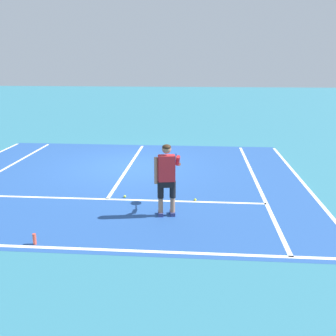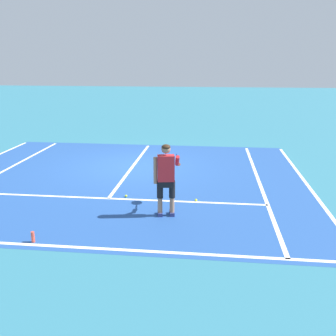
# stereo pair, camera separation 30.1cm
# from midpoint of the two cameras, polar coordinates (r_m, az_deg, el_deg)

# --- Properties ---
(ground_plane) EXTENTS (80.00, 80.00, 0.00)m
(ground_plane) POSITION_cam_midpoint_polar(r_m,az_deg,el_deg) (13.12, -6.52, 0.27)
(ground_plane) COLOR teal
(court_inner_surface) EXTENTS (10.98, 9.51, 0.00)m
(court_inner_surface) POSITION_cam_midpoint_polar(r_m,az_deg,el_deg) (11.82, -7.79, -1.53)
(court_inner_surface) COLOR #234C93
(court_inner_surface) RESTS_ON ground
(line_baseline) EXTENTS (10.98, 0.10, 0.01)m
(line_baseline) POSITION_cam_midpoint_polar(r_m,az_deg,el_deg) (7.75, -14.98, -11.63)
(line_baseline) COLOR white
(line_baseline) RESTS_ON ground
(line_service) EXTENTS (8.23, 0.10, 0.01)m
(line_service) POSITION_cam_midpoint_polar(r_m,az_deg,el_deg) (10.12, -9.97, -4.65)
(line_service) COLOR white
(line_service) RESTS_ON ground
(line_centre_service) EXTENTS (0.10, 6.40, 0.01)m
(line_centre_service) POSITION_cam_midpoint_polar(r_m,az_deg,el_deg) (13.09, -6.55, 0.25)
(line_centre_service) COLOR white
(line_centre_service) RESTS_ON ground
(line_singles_right) EXTENTS (0.10, 9.11, 0.01)m
(line_singles_right) POSITION_cam_midpoint_polar(r_m,az_deg,el_deg) (11.67, 12.39, -1.99)
(line_singles_right) COLOR white
(line_singles_right) RESTS_ON ground
(line_doubles_right) EXTENTS (0.10, 9.11, 0.01)m
(line_doubles_right) POSITION_cam_midpoint_polar(r_m,az_deg,el_deg) (11.94, 18.94, -2.09)
(line_doubles_right) COLOR white
(line_doubles_right) RESTS_ON ground
(tennis_player) EXTENTS (0.60, 1.19, 1.71)m
(tennis_player) POSITION_cam_midpoint_polar(r_m,az_deg,el_deg) (8.66, -1.17, -1.06)
(tennis_player) COLOR navy
(tennis_player) RESTS_ON ground
(tennis_ball_near_feet) EXTENTS (0.07, 0.07, 0.07)m
(tennis_ball_near_feet) POSITION_cam_midpoint_polar(r_m,az_deg,el_deg) (10.16, -7.37, -4.28)
(tennis_ball_near_feet) COLOR #CCE02D
(tennis_ball_near_feet) RESTS_ON ground
(tennis_ball_by_baseline) EXTENTS (0.07, 0.07, 0.07)m
(tennis_ball_by_baseline) POSITION_cam_midpoint_polar(r_m,az_deg,el_deg) (9.87, 3.25, -4.79)
(tennis_ball_by_baseline) COLOR #CCE02D
(tennis_ball_by_baseline) RESTS_ON ground
(water_bottle) EXTENTS (0.07, 0.07, 0.23)m
(water_bottle) POSITION_cam_midpoint_polar(r_m,az_deg,el_deg) (8.11, -20.47, -10.00)
(water_bottle) COLOR #E04C38
(water_bottle) RESTS_ON ground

